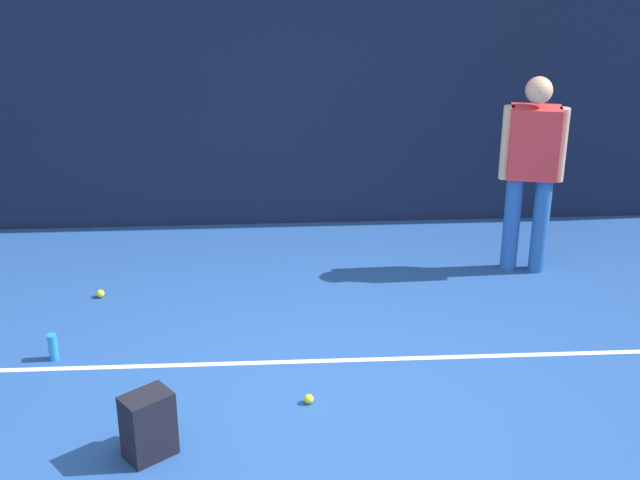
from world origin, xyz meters
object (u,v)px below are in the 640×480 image
Objects in this scene: water_bottle at (53,347)px; backpack at (147,426)px; tennis_ball_near_player at (100,294)px; tennis_player at (532,164)px; tennis_ball_by_fence at (309,399)px.

backpack is at bearing -55.00° from water_bottle.
tennis_ball_near_player is at bearing 78.31° from water_bottle.
backpack is (-2.94, -2.41, -0.76)m from tennis_player.
tennis_player is 3.86× the size of backpack.
water_bottle is at bearing -151.17° from tennis_player.
water_bottle reaches higher than tennis_ball_by_fence.
tennis_player is at bearing 44.85° from tennis_ball_by_fence.
backpack is 1.41m from water_bottle.
tennis_player is 2.87m from tennis_ball_by_fence.
water_bottle is (-0.19, -0.94, 0.07)m from tennis_ball_near_player.
backpack is 6.67× the size of tennis_ball_by_fence.
tennis_ball_near_player is (-3.55, -0.32, -0.93)m from tennis_player.
tennis_player is 3.69m from tennis_ball_near_player.
backpack is 2.19m from tennis_ball_near_player.
tennis_ball_near_player is at bearing -164.59° from tennis_player.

